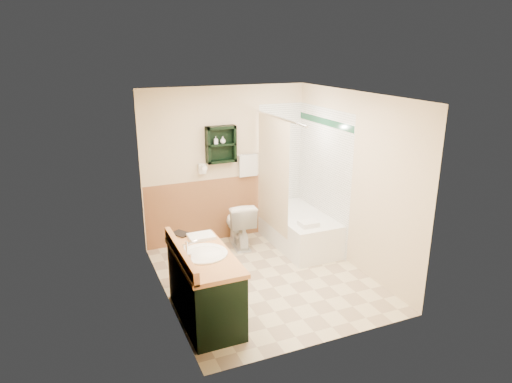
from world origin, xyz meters
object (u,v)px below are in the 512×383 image
object	(u,v)px
bathtub	(298,229)
soap_bottle_b	(223,141)
vanity	(205,287)
hair_dryer	(202,169)
vanity_book	(175,229)
wall_shelf	(221,144)
toilet	(239,224)
soap_bottle_a	(216,142)

from	to	relation	value
bathtub	soap_bottle_b	size ratio (longest dim) A/B	14.40
vanity	soap_bottle_b	size ratio (longest dim) A/B	11.98
vanity	bathtub	size ratio (longest dim) A/B	0.83
hair_dryer	bathtub	size ratio (longest dim) A/B	0.16
soap_bottle_b	vanity_book	bearing A→B (deg)	-128.06
wall_shelf	toilet	size ratio (longest dim) A/B	0.76
hair_dryer	soap_bottle_a	bearing A→B (deg)	-7.86
vanity	soap_bottle_b	world-z (taller)	soap_bottle_b
hair_dryer	vanity	distance (m)	2.24
vanity	soap_bottle_a	world-z (taller)	soap_bottle_a
toilet	vanity	bearing A→B (deg)	64.26
wall_shelf	vanity	distance (m)	2.46
vanity_book	hair_dryer	bearing A→B (deg)	29.72
bathtub	soap_bottle_a	size ratio (longest dim) A/B	13.08
wall_shelf	hair_dryer	world-z (taller)	wall_shelf
hair_dryer	vanity_book	size ratio (longest dim) A/B	1.15
soap_bottle_b	toilet	bearing A→B (deg)	-64.54
toilet	soap_bottle_a	xyz separation A→B (m)	(-0.24, 0.28, 1.24)
vanity_book	soap_bottle_a	bearing A→B (deg)	22.76
hair_dryer	vanity	size ratio (longest dim) A/B	0.19
hair_dryer	bathtub	xyz separation A→B (m)	(1.33, -0.63, -0.95)
wall_shelf	soap_bottle_a	bearing A→B (deg)	-176.54
toilet	hair_dryer	bearing A→B (deg)	-27.83
toilet	bathtub	bearing A→B (deg)	166.05
hair_dryer	toilet	size ratio (longest dim) A/B	0.33
hair_dryer	soap_bottle_b	xyz separation A→B (m)	(0.33, -0.03, 0.41)
bathtub	hair_dryer	bearing A→B (deg)	154.70
bathtub	soap_bottle_a	xyz separation A→B (m)	(-1.11, 0.60, 1.34)
toilet	soap_bottle_a	bearing A→B (deg)	-42.87
bathtub	soap_bottle_b	bearing A→B (deg)	149.12
vanity_book	soap_bottle_b	size ratio (longest dim) A/B	2.00
wall_shelf	bathtub	size ratio (longest dim) A/B	0.37
vanity_book	soap_bottle_a	size ratio (longest dim) A/B	1.82
bathtub	soap_bottle_a	distance (m)	1.84
vanity	hair_dryer	bearing A→B (deg)	73.50
vanity	soap_bottle_a	xyz separation A→B (m)	(0.81, 1.98, 1.19)
toilet	vanity_book	world-z (taller)	vanity_book
wall_shelf	toilet	world-z (taller)	wall_shelf
vanity	soap_bottle_b	xyz separation A→B (m)	(0.92, 1.98, 1.21)
vanity_book	soap_bottle_b	xyz separation A→B (m)	(1.09, 1.39, 0.71)
hair_dryer	toilet	xyz separation A→B (m)	(0.46, -0.31, -0.85)
soap_bottle_b	hair_dryer	bearing A→B (deg)	174.77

